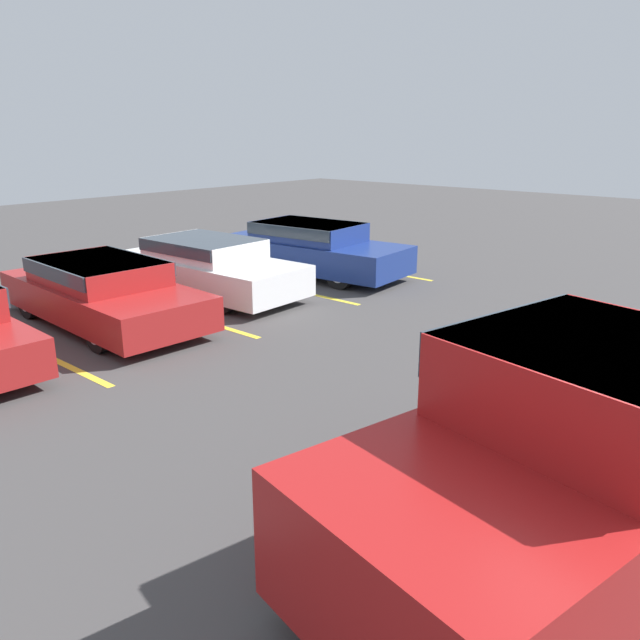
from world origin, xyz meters
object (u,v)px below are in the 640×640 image
object	(u,v)px
pickup_truck	(608,447)
parked_sedan_d	(311,247)
parked_sedan_c	(207,265)
parked_sedan_b	(102,290)

from	to	relation	value
pickup_truck	parked_sedan_d	world-z (taller)	pickup_truck
parked_sedan_d	pickup_truck	bearing A→B (deg)	-40.03
parked_sedan_c	parked_sedan_b	bearing A→B (deg)	-87.22
pickup_truck	parked_sedan_d	bearing A→B (deg)	66.68
pickup_truck	parked_sedan_b	bearing A→B (deg)	97.32
parked_sedan_c	parked_sedan_d	distance (m)	2.93
parked_sedan_b	parked_sedan_c	distance (m)	2.59
pickup_truck	parked_sedan_c	bearing A→B (deg)	82.04
pickup_truck	parked_sedan_b	distance (m)	8.94
parked_sedan_b	parked_sedan_c	bearing A→B (deg)	97.67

